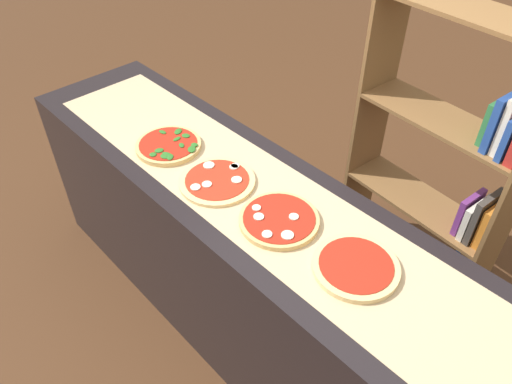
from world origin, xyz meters
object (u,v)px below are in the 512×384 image
Objects in this scene: pizza_mozzarella_1 at (217,181)px; pizza_spinach_0 at (169,145)px; pizza_mozzarella_2 at (279,220)px; bookshelf at (450,179)px; pizza_plain_3 at (356,266)px.

pizza_spinach_0 is at bearing -179.51° from pizza_mozzarella_1.
bookshelf is (0.22, 0.94, -0.20)m from pizza_mozzarella_2.
pizza_mozzarella_1 is 0.21× the size of bookshelf.
pizza_spinach_0 is 1.33m from bookshelf.
pizza_mozzarella_2 is 1.02× the size of pizza_plain_3.
pizza_plain_3 is (0.34, 0.03, -0.00)m from pizza_mozzarella_2.
pizza_mozzarella_1 is 1.06× the size of pizza_plain_3.
pizza_mozzarella_2 reaches higher than pizza_plain_3.
bookshelf is at bearing 47.32° from pizza_spinach_0.
bookshelf reaches higher than pizza_mozzarella_2.
pizza_mozzarella_2 is at bearing 3.14° from pizza_mozzarella_1.
pizza_mozzarella_1 is at bearing 0.49° from pizza_spinach_0.
pizza_spinach_0 is at bearing -132.68° from bookshelf.
pizza_spinach_0 is at bearing -178.18° from pizza_mozzarella_2.
pizza_spinach_0 is 0.33m from pizza_mozzarella_1.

